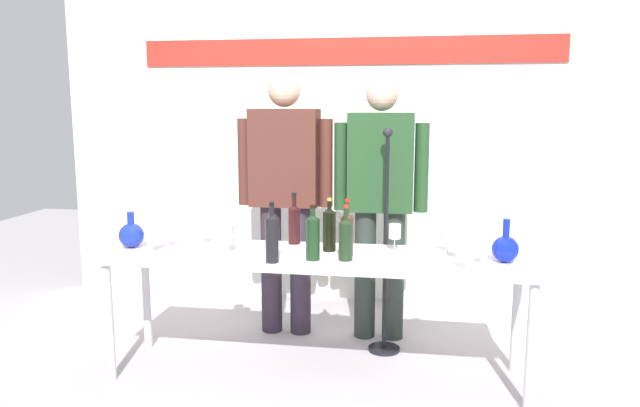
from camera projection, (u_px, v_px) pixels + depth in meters
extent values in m
plane|color=#B0AAAD|center=(316.00, 375.00, 3.49)|extent=(10.00, 10.00, 0.00)
cube|color=white|center=(347.00, 111.00, 4.68)|extent=(4.57, 0.10, 3.00)
cube|color=red|center=(347.00, 51.00, 4.56)|extent=(3.20, 0.01, 0.20)
cube|color=white|center=(316.00, 257.00, 3.38)|extent=(2.39, 0.58, 0.04)
cylinder|color=silver|center=(109.00, 322.00, 3.38)|extent=(0.05, 0.05, 0.68)
cylinder|color=silver|center=(531.00, 348.00, 3.03)|extent=(0.05, 0.05, 0.68)
cylinder|color=silver|center=(146.00, 296.00, 3.85)|extent=(0.05, 0.05, 0.68)
cylinder|color=silver|center=(516.00, 316.00, 3.49)|extent=(0.05, 0.05, 0.68)
sphere|color=#1A2FA1|center=(131.00, 235.00, 3.52)|extent=(0.14, 0.14, 0.14)
cylinder|color=#1A2FA1|center=(131.00, 218.00, 3.50)|extent=(0.04, 0.04, 0.08)
sphere|color=#1124B1|center=(505.00, 249.00, 3.19)|extent=(0.14, 0.14, 0.14)
cylinder|color=#1124B1|center=(506.00, 228.00, 3.17)|extent=(0.04, 0.04, 0.10)
cylinder|color=#322735|center=(271.00, 269.00, 4.12)|extent=(0.14, 0.14, 0.88)
cylinder|color=#322735|center=(300.00, 270.00, 4.09)|extent=(0.14, 0.14, 0.88)
cube|color=#542B23|center=(285.00, 158.00, 3.99)|extent=(0.45, 0.22, 0.64)
cylinder|color=#542B23|center=(245.00, 162.00, 4.04)|extent=(0.09, 0.09, 0.57)
cylinder|color=#542B23|center=(326.00, 163.00, 3.95)|extent=(0.09, 0.09, 0.57)
sphere|color=#D3B090|center=(284.00, 91.00, 3.92)|extent=(0.21, 0.21, 0.21)
cylinder|color=#2C3630|center=(365.00, 274.00, 4.02)|extent=(0.14, 0.14, 0.86)
cylinder|color=#2C3630|center=(393.00, 275.00, 4.00)|extent=(0.14, 0.14, 0.86)
cube|color=#244825|center=(381.00, 162.00, 3.89)|extent=(0.42, 0.22, 0.63)
cylinder|color=#244825|center=(341.00, 166.00, 3.94)|extent=(0.09, 0.09, 0.57)
cylinder|color=#244825|center=(421.00, 168.00, 3.86)|extent=(0.09, 0.09, 0.57)
sphere|color=#D3AA95|center=(382.00, 95.00, 3.82)|extent=(0.20, 0.20, 0.20)
cylinder|color=#1D311A|center=(346.00, 242.00, 3.22)|extent=(0.07, 0.07, 0.20)
cone|color=#1D311A|center=(346.00, 221.00, 3.20)|extent=(0.07, 0.07, 0.03)
cylinder|color=#1D311A|center=(346.00, 216.00, 3.20)|extent=(0.02, 0.02, 0.08)
cylinder|color=red|center=(346.00, 207.00, 3.19)|extent=(0.03, 0.03, 0.02)
cylinder|color=#331314|center=(294.00, 226.00, 3.61)|extent=(0.07, 0.07, 0.21)
cone|color=#331314|center=(294.00, 207.00, 3.59)|extent=(0.07, 0.07, 0.03)
cylinder|color=#331314|center=(294.00, 202.00, 3.59)|extent=(0.03, 0.03, 0.08)
cylinder|color=black|center=(294.00, 194.00, 3.58)|extent=(0.03, 0.03, 0.02)
cylinder|color=#18361B|center=(313.00, 240.00, 3.23)|extent=(0.07, 0.07, 0.22)
cone|color=#18361B|center=(313.00, 217.00, 3.21)|extent=(0.07, 0.07, 0.03)
cylinder|color=#18361B|center=(313.00, 214.00, 3.21)|extent=(0.03, 0.03, 0.06)
cylinder|color=black|center=(313.00, 206.00, 3.20)|extent=(0.03, 0.03, 0.02)
cylinder|color=#492C1B|center=(347.00, 236.00, 3.32)|extent=(0.07, 0.07, 0.21)
cone|color=#492C1B|center=(347.00, 215.00, 3.30)|extent=(0.07, 0.07, 0.03)
cylinder|color=#492C1B|center=(347.00, 210.00, 3.30)|extent=(0.02, 0.02, 0.09)
cylinder|color=#AB2315|center=(347.00, 200.00, 3.29)|extent=(0.03, 0.03, 0.02)
cylinder|color=black|center=(272.00, 241.00, 3.17)|extent=(0.07, 0.07, 0.23)
cone|color=black|center=(272.00, 217.00, 3.15)|extent=(0.07, 0.07, 0.03)
cylinder|color=black|center=(272.00, 212.00, 3.15)|extent=(0.02, 0.02, 0.07)
cylinder|color=black|center=(272.00, 204.00, 3.14)|extent=(0.03, 0.03, 0.02)
cylinder|color=black|center=(329.00, 232.00, 3.43)|extent=(0.07, 0.07, 0.22)
cone|color=black|center=(329.00, 210.00, 3.41)|extent=(0.07, 0.07, 0.03)
cylinder|color=black|center=(329.00, 207.00, 3.41)|extent=(0.02, 0.02, 0.07)
cylinder|color=gold|center=(329.00, 199.00, 3.40)|extent=(0.03, 0.03, 0.02)
cylinder|color=white|center=(228.00, 253.00, 3.40)|extent=(0.06, 0.06, 0.00)
cylinder|color=white|center=(228.00, 246.00, 3.39)|extent=(0.01, 0.01, 0.07)
cylinder|color=white|center=(227.00, 233.00, 3.38)|extent=(0.07, 0.07, 0.09)
cylinder|color=white|center=(219.00, 241.00, 3.70)|extent=(0.05, 0.05, 0.00)
cylinder|color=white|center=(219.00, 234.00, 3.69)|extent=(0.01, 0.01, 0.08)
cylinder|color=white|center=(219.00, 222.00, 3.68)|extent=(0.07, 0.07, 0.07)
cylinder|color=white|center=(152.00, 252.00, 3.41)|extent=(0.06, 0.06, 0.00)
cylinder|color=white|center=(152.00, 246.00, 3.41)|extent=(0.01, 0.01, 0.06)
cylinder|color=white|center=(151.00, 234.00, 3.40)|extent=(0.06, 0.06, 0.09)
cylinder|color=white|center=(229.00, 243.00, 3.63)|extent=(0.06, 0.06, 0.00)
cylinder|color=white|center=(229.00, 237.00, 3.63)|extent=(0.01, 0.01, 0.07)
cylinder|color=white|center=(228.00, 225.00, 3.61)|extent=(0.06, 0.06, 0.08)
cylinder|color=white|center=(204.00, 245.00, 3.59)|extent=(0.06, 0.06, 0.00)
cylinder|color=white|center=(203.00, 239.00, 3.58)|extent=(0.01, 0.01, 0.06)
cylinder|color=white|center=(203.00, 227.00, 3.57)|extent=(0.06, 0.06, 0.08)
cylinder|color=white|center=(168.00, 247.00, 3.53)|extent=(0.06, 0.06, 0.00)
cylinder|color=white|center=(168.00, 242.00, 3.52)|extent=(0.01, 0.01, 0.06)
cylinder|color=white|center=(167.00, 231.00, 3.51)|extent=(0.07, 0.07, 0.08)
cylinder|color=white|center=(457.00, 259.00, 3.24)|extent=(0.06, 0.06, 0.00)
cylinder|color=white|center=(458.00, 253.00, 3.24)|extent=(0.01, 0.01, 0.07)
cylinder|color=white|center=(458.00, 240.00, 3.23)|extent=(0.06, 0.06, 0.07)
cylinder|color=white|center=(394.00, 250.00, 3.45)|extent=(0.05, 0.05, 0.00)
cylinder|color=white|center=(394.00, 244.00, 3.45)|extent=(0.01, 0.01, 0.07)
cylinder|color=white|center=(395.00, 231.00, 3.44)|extent=(0.07, 0.07, 0.08)
cylinder|color=white|center=(481.00, 264.00, 3.15)|extent=(0.06, 0.06, 0.00)
cylinder|color=white|center=(481.00, 258.00, 3.15)|extent=(0.01, 0.01, 0.06)
cylinder|color=white|center=(482.00, 243.00, 3.14)|extent=(0.06, 0.06, 0.09)
cylinder|color=white|center=(448.00, 253.00, 3.39)|extent=(0.06, 0.06, 0.00)
cylinder|color=white|center=(448.00, 246.00, 3.38)|extent=(0.01, 0.01, 0.08)
cylinder|color=white|center=(448.00, 232.00, 3.37)|extent=(0.07, 0.07, 0.08)
cylinder|color=white|center=(467.00, 271.00, 3.02)|extent=(0.06, 0.06, 0.00)
cylinder|color=white|center=(467.00, 264.00, 3.02)|extent=(0.01, 0.01, 0.07)
cylinder|color=white|center=(468.00, 250.00, 3.01)|extent=(0.07, 0.07, 0.07)
cylinder|color=black|center=(384.00, 349.00, 3.85)|extent=(0.20, 0.20, 0.02)
cylinder|color=black|center=(386.00, 247.00, 3.74)|extent=(0.02, 0.02, 1.35)
sphere|color=#232328|center=(388.00, 132.00, 3.63)|extent=(0.06, 0.06, 0.06)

